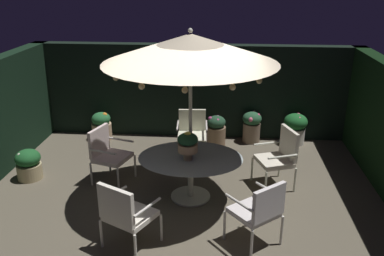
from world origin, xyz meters
name	(u,v)px	position (x,y,z in m)	size (l,w,h in m)	color
ground_plane	(179,210)	(0.00, 0.00, -0.01)	(7.14, 6.70, 0.02)	brown
hedge_backdrop_rear	(195,91)	(0.00, 3.20, 1.02)	(7.14, 0.30, 2.04)	black
patio_dining_table	(191,165)	(0.15, 0.39, 0.59)	(1.67, 1.35, 0.73)	beige
patio_umbrella	(190,49)	(0.15, 0.39, 2.44)	(2.59, 2.59, 2.73)	silver
centerpiece_planter	(188,143)	(0.12, 0.29, 1.00)	(0.32, 0.32, 0.47)	tan
patio_chair_north	(280,154)	(1.63, 0.92, 0.59)	(0.73, 0.75, 1.03)	silver
patio_chair_northeast	(192,131)	(0.05, 1.95, 0.56)	(0.63, 0.64, 0.94)	silver
patio_chair_east	(107,151)	(-1.34, 0.86, 0.56)	(0.72, 0.74, 0.97)	silver
patio_chair_southeast	(125,212)	(-0.58, -1.00, 0.56)	(0.81, 0.79, 0.98)	silver
patio_chair_south	(259,209)	(1.16, -0.81, 0.57)	(0.80, 0.80, 0.97)	silver
potted_plant_right_near	(102,126)	(-2.02, 2.72, 0.30)	(0.43, 0.43, 0.63)	tan
potted_plant_front_corner	(252,126)	(1.27, 2.85, 0.36)	(0.41, 0.42, 0.67)	#806A55
potted_plant_left_near	(216,130)	(0.51, 2.59, 0.33)	(0.40, 0.40, 0.66)	#81664C
potted_plant_back_center	(295,127)	(2.19, 2.83, 0.36)	(0.50, 0.50, 0.67)	beige
potted_plant_right_far	(29,164)	(-2.78, 0.80, 0.28)	(0.44, 0.44, 0.55)	tan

